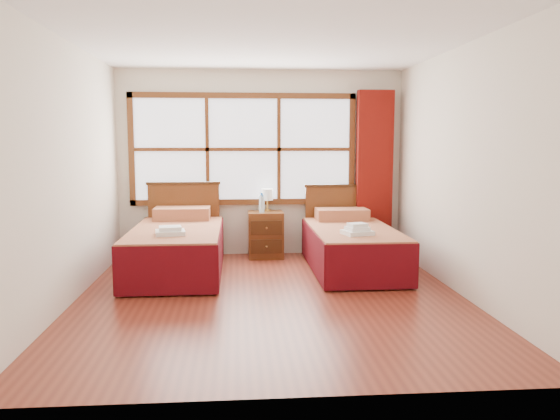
{
  "coord_description": "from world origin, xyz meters",
  "views": [
    {
      "loc": [
        -0.35,
        -5.5,
        1.6
      ],
      "look_at": [
        0.15,
        0.7,
        0.83
      ],
      "focal_mm": 35.0,
      "sensor_mm": 36.0,
      "label": 1
    }
  ],
  "objects": [
    {
      "name": "bottle_near",
      "position": [
        -0.0,
        1.93,
        0.75
      ],
      "size": [
        0.07,
        0.07,
        0.25
      ],
      "color": "silver",
      "rests_on": "nightstand"
    },
    {
      "name": "curtain",
      "position": [
        1.6,
        2.11,
        1.17
      ],
      "size": [
        0.5,
        0.16,
        2.3
      ],
      "primitive_type": "cube",
      "color": "maroon",
      "rests_on": "wall_back"
    },
    {
      "name": "wall_back",
      "position": [
        0.0,
        2.25,
        1.3
      ],
      "size": [
        4.0,
        0.0,
        4.0
      ],
      "primitive_type": "plane",
      "rotation": [
        1.57,
        0.0,
        0.0
      ],
      "color": "silver",
      "rests_on": "floor"
    },
    {
      "name": "lamp",
      "position": [
        0.08,
        2.11,
        0.86
      ],
      "size": [
        0.16,
        0.16,
        0.31
      ],
      "color": "gold",
      "rests_on": "nightstand"
    },
    {
      "name": "towels_right",
      "position": [
        1.04,
        0.65,
        0.59
      ],
      "size": [
        0.38,
        0.35,
        0.13
      ],
      "rotation": [
        0.0,
        0.0,
        0.27
      ],
      "color": "white",
      "rests_on": "bed_right"
    },
    {
      "name": "towels_left",
      "position": [
        -1.1,
        0.65,
        0.6
      ],
      "size": [
        0.36,
        0.33,
        0.1
      ],
      "rotation": [
        0.0,
        0.0,
        0.16
      ],
      "color": "white",
      "rests_on": "bed_left"
    },
    {
      "name": "bottle_far",
      "position": [
        -0.01,
        1.95,
        0.76
      ],
      "size": [
        0.07,
        0.07,
        0.27
      ],
      "color": "silver",
      "rests_on": "nightstand"
    },
    {
      "name": "nightstand",
      "position": [
        0.05,
        1.99,
        0.32
      ],
      "size": [
        0.48,
        0.47,
        0.64
      ],
      "color": "#5B2F13",
      "rests_on": "floor"
    },
    {
      "name": "wall_left",
      "position": [
        -2.0,
        0.0,
        1.3
      ],
      "size": [
        0.0,
        4.5,
        4.5
      ],
      "primitive_type": "plane",
      "rotation": [
        1.57,
        0.0,
        1.57
      ],
      "color": "silver",
      "rests_on": "floor"
    },
    {
      "name": "wall_right",
      "position": [
        2.0,
        0.0,
        1.3
      ],
      "size": [
        0.0,
        4.5,
        4.5
      ],
      "primitive_type": "plane",
      "rotation": [
        1.57,
        0.0,
        -1.57
      ],
      "color": "silver",
      "rests_on": "floor"
    },
    {
      "name": "floor",
      "position": [
        0.0,
        0.0,
        0.0
      ],
      "size": [
        4.5,
        4.5,
        0.0
      ],
      "primitive_type": "plane",
      "color": "maroon",
      "rests_on": "ground"
    },
    {
      "name": "bed_left",
      "position": [
        -1.08,
        1.2,
        0.32
      ],
      "size": [
        1.08,
        2.1,
        1.05
      ],
      "color": "#361D0B",
      "rests_on": "floor"
    },
    {
      "name": "ceiling",
      "position": [
        0.0,
        0.0,
        2.6
      ],
      "size": [
        4.5,
        4.5,
        0.0
      ],
      "primitive_type": "plane",
      "rotation": [
        3.14,
        0.0,
        0.0
      ],
      "color": "white",
      "rests_on": "wall_back"
    },
    {
      "name": "bed_right",
      "position": [
        1.09,
        1.2,
        0.31
      ],
      "size": [
        1.04,
        2.06,
        1.0
      ],
      "color": "#361D0B",
      "rests_on": "floor"
    },
    {
      "name": "window",
      "position": [
        -0.25,
        2.21,
        1.5
      ],
      "size": [
        3.16,
        0.06,
        1.56
      ],
      "color": "white",
      "rests_on": "wall_back"
    }
  ]
}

